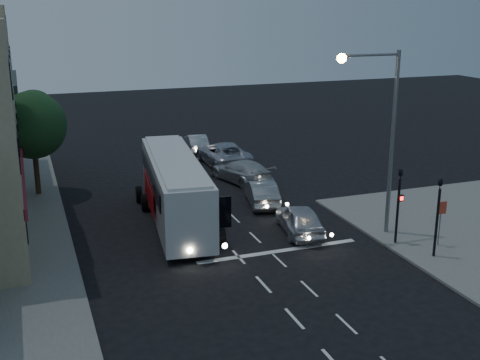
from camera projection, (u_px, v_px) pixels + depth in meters
name	position (u px, v px, depth m)	size (l,w,h in m)	color
ground	(255.00, 275.00, 25.74)	(120.00, 120.00, 0.00)	black
road_markings	(254.00, 243.00, 29.15)	(8.00, 30.55, 0.01)	silver
tour_bus	(175.00, 187.00, 31.56)	(3.69, 11.69, 3.52)	silver
car_suv	(300.00, 219.00, 30.27)	(1.75, 4.35, 1.48)	silver
car_sedan_a	(261.00, 192.00, 34.71)	(1.50, 4.32, 1.42)	#959595
car_sedan_b	(242.00, 171.00, 39.07)	(2.07, 5.09, 1.48)	silver
car_sedan_c	(223.00, 154.00, 43.29)	(2.76, 5.98, 1.66)	#A0A5B1
car_extra	(196.00, 143.00, 47.35)	(1.44, 4.13, 1.36)	#B9B9BA
traffic_signal_main	(399.00, 197.00, 28.29)	(0.25, 0.35, 4.10)	black
traffic_signal_side	(438.00, 208.00, 26.74)	(0.18, 0.15, 4.10)	black
regulatory_sign	(441.00, 216.00, 28.16)	(0.45, 0.12, 2.20)	slate
streetlight	(382.00, 123.00, 28.56)	(3.32, 0.44, 9.00)	slate
street_tree	(32.00, 122.00, 35.31)	(4.00, 4.00, 6.20)	black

